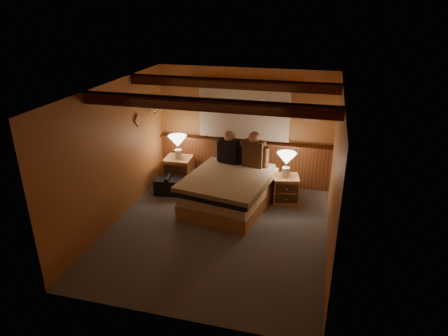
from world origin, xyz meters
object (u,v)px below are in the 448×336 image
(bed, at_px, (230,190))
(nightstand_right, at_px, (285,189))
(nightstand_left, at_px, (179,171))
(person_right, at_px, (254,152))
(lamp_left, at_px, (178,143))
(lamp_right, at_px, (286,160))
(person_left, at_px, (229,150))
(duffel_bag, at_px, (169,186))

(bed, relative_size, nightstand_right, 3.70)
(bed, distance_m, nightstand_left, 1.43)
(nightstand_left, xyz_separation_m, person_right, (1.60, -0.10, 0.61))
(lamp_left, relative_size, lamp_right, 1.03)
(person_left, relative_size, person_right, 0.94)
(person_left, bearing_deg, lamp_right, 3.74)
(bed, distance_m, nightstand_right, 1.09)
(nightstand_right, height_order, lamp_right, lamp_right)
(lamp_left, distance_m, person_right, 1.59)
(nightstand_left, distance_m, duffel_bag, 0.51)
(nightstand_right, xyz_separation_m, lamp_right, (-0.02, 0.02, 0.59))
(nightstand_right, xyz_separation_m, person_left, (-1.16, 0.19, 0.63))
(nightstand_left, height_order, lamp_left, lamp_left)
(nightstand_left, distance_m, person_left, 1.25)
(nightstand_left, relative_size, duffel_bag, 1.03)
(nightstand_left, distance_m, person_right, 1.72)
(duffel_bag, bearing_deg, nightstand_left, 76.58)
(lamp_left, xyz_separation_m, lamp_right, (2.23, -0.19, -0.08))
(lamp_right, height_order, person_left, person_left)
(nightstand_left, relative_size, lamp_right, 1.26)
(lamp_left, height_order, person_left, person_left)
(nightstand_right, distance_m, person_right, 0.94)
(duffel_bag, bearing_deg, person_left, 13.10)
(bed, relative_size, lamp_right, 4.33)
(person_right, relative_size, duffel_bag, 1.25)
(bed, bearing_deg, lamp_left, 162.60)
(nightstand_right, bearing_deg, lamp_right, 125.76)
(nightstand_left, xyz_separation_m, duffel_bag, (-0.05, -0.49, -0.13))
(duffel_bag, bearing_deg, bed, -16.26)
(lamp_right, relative_size, person_left, 0.70)
(nightstand_left, bearing_deg, nightstand_right, -8.09)
(bed, height_order, lamp_right, lamp_right)
(duffel_bag, bearing_deg, person_right, 5.14)
(lamp_left, relative_size, duffel_bag, 0.85)
(person_right, bearing_deg, lamp_left, -172.64)
(nightstand_right, xyz_separation_m, duffel_bag, (-2.30, -0.25, -0.09))
(bed, xyz_separation_m, duffel_bag, (-1.31, 0.19, -0.16))
(person_left, bearing_deg, lamp_left, -168.51)
(lamp_left, bearing_deg, lamp_right, -4.92)
(nightstand_right, height_order, lamp_left, lamp_left)
(nightstand_right, distance_m, lamp_right, 0.59)
(bed, height_order, person_right, person_right)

